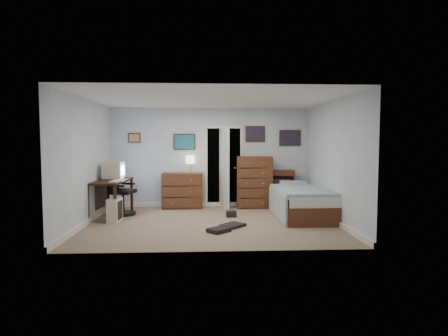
# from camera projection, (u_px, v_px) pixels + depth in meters

# --- Properties ---
(floor) EXTENTS (5.00, 4.00, 0.02)m
(floor) POSITION_uv_depth(u_px,v_px,m) (212.00, 223.00, 7.62)
(floor) COLOR gray
(floor) RESTS_ON ground
(computer_desk) EXTENTS (0.73, 1.44, 0.81)m
(computer_desk) POSITION_uv_depth(u_px,v_px,m) (107.00, 188.00, 8.24)
(computer_desk) COLOR #321810
(computer_desk) RESTS_ON floor
(crt_monitor) EXTENTS (0.44, 0.41, 0.39)m
(crt_monitor) POSITION_uv_depth(u_px,v_px,m) (114.00, 170.00, 8.36)
(crt_monitor) COLOR beige
(crt_monitor) RESTS_ON computer_desk
(keyboard) EXTENTS (0.19, 0.44, 0.03)m
(keyboard) POSITION_uv_depth(u_px,v_px,m) (115.00, 181.00, 7.89)
(keyboard) COLOR beige
(keyboard) RESTS_ON computer_desk
(pc_tower) EXTENTS (0.25, 0.47, 0.49)m
(pc_tower) POSITION_uv_depth(u_px,v_px,m) (115.00, 210.00, 7.73)
(pc_tower) COLOR beige
(pc_tower) RESTS_ON floor
(office_chair) EXTENTS (0.69, 0.69, 1.16)m
(office_chair) POSITION_uv_depth(u_px,v_px,m) (120.00, 195.00, 8.45)
(office_chair) COLOR black
(office_chair) RESTS_ON floor
(media_stack) EXTENTS (0.17, 0.17, 0.85)m
(media_stack) POSITION_uv_depth(u_px,v_px,m) (121.00, 189.00, 9.74)
(media_stack) COLOR maroon
(media_stack) RESTS_ON floor
(low_dresser) EXTENTS (1.00, 0.52, 0.88)m
(low_dresser) POSITION_uv_depth(u_px,v_px,m) (183.00, 190.00, 9.33)
(low_dresser) COLOR #562C1B
(low_dresser) RESTS_ON floor
(table_lamp) EXTENTS (0.23, 0.23, 0.43)m
(table_lamp) POSITION_uv_depth(u_px,v_px,m) (190.00, 160.00, 9.28)
(table_lamp) COLOR gold
(table_lamp) RESTS_ON low_dresser
(doorway) EXTENTS (0.96, 1.12, 2.05)m
(doorway) POSITION_uv_depth(u_px,v_px,m) (223.00, 166.00, 9.83)
(doorway) COLOR black
(doorway) RESTS_ON floor
(tall_dresser) EXTENTS (0.90, 0.56, 1.29)m
(tall_dresser) POSITION_uv_depth(u_px,v_px,m) (254.00, 182.00, 9.38)
(tall_dresser) COLOR #562C1B
(tall_dresser) RESTS_ON floor
(headboard_bookcase) EXTENTS (1.05, 0.32, 0.93)m
(headboard_bookcase) POSITION_uv_depth(u_px,v_px,m) (274.00, 187.00, 9.52)
(headboard_bookcase) COLOR #562C1B
(headboard_bookcase) RESTS_ON floor
(bed) EXTENTS (1.16, 2.14, 0.70)m
(bed) POSITION_uv_depth(u_px,v_px,m) (301.00, 202.00, 8.23)
(bed) COLOR #562C1B
(bed) RESTS_ON floor
(wall_posters) EXTENTS (4.38, 0.04, 0.60)m
(wall_posters) POSITION_uv_depth(u_px,v_px,m) (232.00, 138.00, 9.50)
(wall_posters) COLOR #331E11
(wall_posters) RESTS_ON floor
(floor_clutter) EXTENTS (0.80, 1.70, 0.13)m
(floor_clutter) POSITION_uv_depth(u_px,v_px,m) (227.00, 224.00, 7.31)
(floor_clutter) COLOR black
(floor_clutter) RESTS_ON floor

